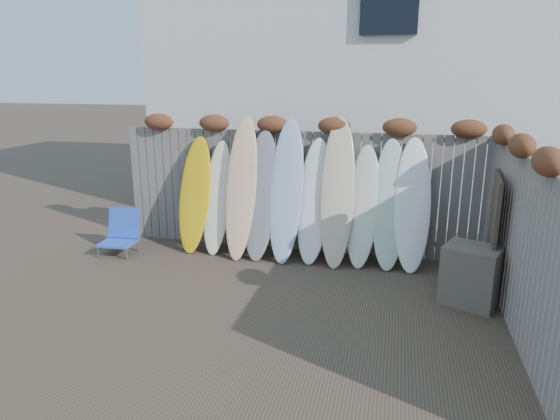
% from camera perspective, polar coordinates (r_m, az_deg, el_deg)
% --- Properties ---
extents(ground, '(80.00, 80.00, 0.00)m').
position_cam_1_polar(ground, '(6.42, -2.53, -11.42)').
color(ground, '#493A2D').
extents(back_fence, '(6.05, 0.28, 2.24)m').
position_cam_1_polar(back_fence, '(8.23, 2.33, 3.33)').
color(back_fence, slate).
rests_on(back_fence, ground).
extents(right_fence, '(0.28, 4.40, 2.24)m').
position_cam_1_polar(right_fence, '(6.18, 25.87, -2.65)').
color(right_fence, slate).
rests_on(right_fence, ground).
extents(house, '(8.50, 5.50, 6.33)m').
position_cam_1_polar(house, '(12.07, 8.52, 16.60)').
color(house, silver).
rests_on(house, ground).
extents(beach_chair, '(0.57, 0.61, 0.73)m').
position_cam_1_polar(beach_chair, '(8.71, -17.71, -2.50)').
color(beach_chair, blue).
rests_on(beach_chair, ground).
extents(wooden_crate, '(0.83, 0.77, 0.77)m').
position_cam_1_polar(wooden_crate, '(6.91, 20.98, -6.96)').
color(wooden_crate, brown).
rests_on(wooden_crate, ground).
extents(lattice_panel, '(0.17, 1.07, 1.61)m').
position_cam_1_polar(lattice_panel, '(7.24, 23.09, -2.66)').
color(lattice_panel, '#4F3B30').
rests_on(lattice_panel, ground).
extents(surfboard_0, '(0.58, 0.71, 1.89)m').
position_cam_1_polar(surfboard_0, '(8.43, -9.71, 1.75)').
color(surfboard_0, '#E2AB0B').
rests_on(surfboard_0, ground).
extents(surfboard_1, '(0.50, 0.68, 1.83)m').
position_cam_1_polar(surfboard_1, '(8.29, -7.17, 1.42)').
color(surfboard_1, '#F8EEC7').
rests_on(surfboard_1, ground).
extents(surfboard_2, '(0.50, 0.80, 2.26)m').
position_cam_1_polar(surfboard_2, '(8.03, -4.46, 2.60)').
color(surfboard_2, '#FFA475').
rests_on(surfboard_2, ground).
extents(surfboard_3, '(0.57, 0.73, 2.03)m').
position_cam_1_polar(surfboard_3, '(7.97, -2.26, 1.69)').
color(surfboard_3, slate).
rests_on(surfboard_3, ground).
extents(surfboard_4, '(0.54, 0.78, 2.22)m').
position_cam_1_polar(surfboard_4, '(7.86, 0.72, 2.21)').
color(surfboard_4, '#99B2D3').
rests_on(surfboard_4, ground).
extents(surfboard_5, '(0.56, 0.72, 1.93)m').
position_cam_1_polar(surfboard_5, '(7.83, 3.89, 1.04)').
color(surfboard_5, white).
rests_on(surfboard_5, ground).
extents(surfboard_6, '(0.56, 0.82, 2.26)m').
position_cam_1_polar(surfboard_6, '(7.72, 6.58, 2.03)').
color(surfboard_6, beige).
rests_on(surfboard_6, ground).
extents(surfboard_7, '(0.53, 0.69, 1.84)m').
position_cam_1_polar(surfboard_7, '(7.76, 9.44, 0.42)').
color(surfboard_7, silver).
rests_on(surfboard_7, ground).
extents(surfboard_8, '(0.55, 0.71, 1.95)m').
position_cam_1_polar(surfboard_8, '(7.75, 12.41, 0.64)').
color(surfboard_8, '#B2D1B2').
rests_on(surfboard_8, ground).
extents(surfboard_9, '(0.59, 0.74, 1.98)m').
position_cam_1_polar(surfboard_9, '(7.74, 14.91, 0.57)').
color(surfboard_9, white).
rests_on(surfboard_9, ground).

